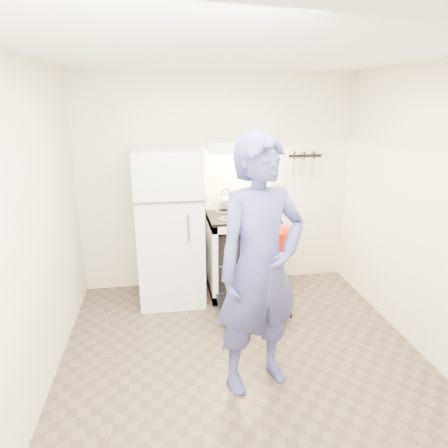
{
  "coord_description": "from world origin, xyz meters",
  "views": [
    {
      "loc": [
        -0.64,
        -2.76,
        2.21
      ],
      "look_at": [
        -0.05,
        1.0,
        1.0
      ],
      "focal_mm": 32.0,
      "sensor_mm": 36.0,
      "label": 1
    }
  ],
  "objects": [
    {
      "name": "floor",
      "position": [
        0.0,
        0.0,
        0.0
      ],
      "size": [
        3.6,
        3.6,
        0.0
      ],
      "primitive_type": "plane",
      "color": "brown",
      "rests_on": "ground"
    },
    {
      "name": "back_wall",
      "position": [
        0.0,
        1.8,
        1.25
      ],
      "size": [
        3.2,
        0.02,
        2.5
      ],
      "primitive_type": "cube",
      "color": "beige",
      "rests_on": "ground"
    },
    {
      "name": "refrigerator",
      "position": [
        -0.58,
        1.45,
        0.85
      ],
      "size": [
        0.7,
        0.7,
        1.7
      ],
      "primitive_type": "cube",
      "color": "white",
      "rests_on": "floor"
    },
    {
      "name": "stove_body",
      "position": [
        0.23,
        1.48,
        0.46
      ],
      "size": [
        0.76,
        0.65,
        0.92
      ],
      "primitive_type": "cube",
      "color": "white",
      "rests_on": "floor"
    },
    {
      "name": "cooktop",
      "position": [
        0.23,
        1.48,
        0.94
      ],
      "size": [
        0.76,
        0.65,
        0.03
      ],
      "primitive_type": "cube",
      "color": "black",
      "rests_on": "stove_body"
    },
    {
      "name": "backsplash",
      "position": [
        0.23,
        1.76,
        1.05
      ],
      "size": [
        0.76,
        0.07,
        0.2
      ],
      "primitive_type": "cube",
      "color": "white",
      "rests_on": "cooktop"
    },
    {
      "name": "oven_door",
      "position": [
        0.23,
        0.88,
        0.12
      ],
      "size": [
        0.7,
        0.54,
        0.04
      ],
      "primitive_type": "cube",
      "color": "black",
      "rests_on": "floor"
    },
    {
      "name": "oven_rack",
      "position": [
        0.23,
        1.48,
        0.44
      ],
      "size": [
        0.6,
        0.52,
        0.01
      ],
      "primitive_type": "cube",
      "color": "slate",
      "rests_on": "stove_body"
    },
    {
      "name": "range_hood",
      "position": [
        0.23,
        1.55,
        1.71
      ],
      "size": [
        0.76,
        0.5,
        0.12
      ],
      "primitive_type": "cube",
      "color": "white",
      "rests_on": "back_wall"
    },
    {
      "name": "knife_strip",
      "position": [
        1.05,
        1.79,
        1.55
      ],
      "size": [
        0.4,
        0.02,
        0.03
      ],
      "primitive_type": "cube",
      "color": "black",
      "rests_on": "back_wall"
    },
    {
      "name": "pizza_stone",
      "position": [
        0.22,
        1.43,
        0.45
      ],
      "size": [
        0.34,
        0.34,
        0.02
      ],
      "primitive_type": "cylinder",
      "color": "olive",
      "rests_on": "oven_rack"
    },
    {
      "name": "tea_kettle",
      "position": [
        0.08,
        1.7,
        1.08
      ],
      "size": [
        0.21,
        0.17,
        0.25
      ],
      "primitive_type": null,
      "color": "silver",
      "rests_on": "cooktop"
    },
    {
      "name": "utensil_jar",
      "position": [
        0.55,
        1.22,
        1.05
      ],
      "size": [
        0.09,
        0.09,
        0.13
      ],
      "primitive_type": "cylinder",
      "rotation": [
        0.0,
        0.0,
        -0.01
      ],
      "color": "silver",
      "rests_on": "cooktop"
    },
    {
      "name": "person",
      "position": [
        0.05,
        -0.1,
        1.0
      ],
      "size": [
        0.84,
        0.68,
        1.99
      ],
      "primitive_type": "imported",
      "rotation": [
        0.0,
        0.0,
        0.32
      ],
      "color": "navy",
      "rests_on": "floor"
    },
    {
      "name": "dutch_oven",
      "position": [
        0.25,
        0.29,
        1.09
      ],
      "size": [
        0.38,
        0.31,
        0.24
      ],
      "primitive_type": null,
      "color": "#B81502",
      "rests_on": "person"
    }
  ]
}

